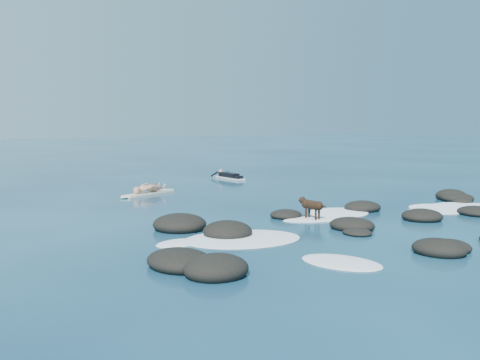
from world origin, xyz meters
TOP-DOWN VIEW (x-y plane):
  - ground at (0.00, 0.00)m, footprint 160.00×160.00m
  - reef_rocks at (-0.11, -1.25)m, footprint 14.18×7.65m
  - breaking_foam at (1.81, -0.83)m, footprint 13.50×6.58m
  - standing_surfer_rig at (-2.52, 8.37)m, footprint 2.88×1.45m
  - paddling_surfer_rig at (3.27, 11.53)m, footprint 1.10×2.45m
  - dog at (-0.75, 0.53)m, footprint 0.36×1.09m

SIDE VIEW (x-z plane):
  - ground at x=0.00m, z-range 0.00..0.00m
  - breaking_foam at x=1.81m, z-range -0.05..0.07m
  - reef_rocks at x=-0.11m, z-range -0.17..0.40m
  - paddling_surfer_rig at x=3.27m, z-range -0.07..0.36m
  - dog at x=-0.75m, z-range 0.11..0.81m
  - standing_surfer_rig at x=-2.52m, z-range -0.18..1.53m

